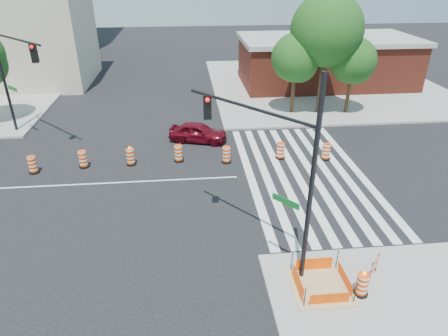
{
  "coord_description": "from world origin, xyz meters",
  "views": [
    {
      "loc": [
        4.31,
        -19.72,
        10.88
      ],
      "look_at": [
        6.13,
        -1.52,
        1.4
      ],
      "focal_mm": 32.0,
      "sensor_mm": 36.0,
      "label": 1
    }
  ],
  "objects": [
    {
      "name": "signal_pole_nw",
      "position": [
        -6.64,
        7.03,
        5.25
      ],
      "size": [
        4.53,
        4.85,
        8.58
      ],
      "rotation": [
        0.0,
        0.0,
        -0.82
      ],
      "color": "black",
      "rests_on": "ground"
    },
    {
      "name": "crosswalk_east",
      "position": [
        10.95,
        0.0,
        0.01
      ],
      "size": [
        6.75,
        13.5,
        0.01
      ],
      "color": "silver",
      "rests_on": "ground"
    },
    {
      "name": "pit_drum",
      "position": [
        10.31,
        -9.51,
        0.58
      ],
      "size": [
        0.53,
        0.53,
        1.05
      ],
      "color": "black",
      "rests_on": "ground"
    },
    {
      "name": "median_drum_2",
      "position": [
        -4.6,
        1.69,
        0.48
      ],
      "size": [
        0.6,
        0.6,
        1.02
      ],
      "color": "black",
      "rests_on": "ground"
    },
    {
      "name": "beige_midrise",
      "position": [
        -12.0,
        22.0,
        5.0
      ],
      "size": [
        14.0,
        10.0,
        10.0
      ],
      "primitive_type": "cube",
      "color": "#C2B794",
      "rests_on": "ground"
    },
    {
      "name": "ground",
      "position": [
        0.0,
        0.0,
        0.0
      ],
      "size": [
        120.0,
        120.0,
        0.0
      ],
      "primitive_type": "plane",
      "color": "black",
      "rests_on": "ground"
    },
    {
      "name": "tree_north_e",
      "position": [
        17.12,
        9.72,
        4.01
      ],
      "size": [
        3.51,
        3.51,
        5.97
      ],
      "color": "#382314",
      "rests_on": "ground"
    },
    {
      "name": "tree_north_d",
      "position": [
        14.94,
        10.07,
        6.11
      ],
      "size": [
        5.35,
        5.35,
        9.1
      ],
      "color": "#382314",
      "rests_on": "ground"
    },
    {
      "name": "tree_north_c",
      "position": [
        12.79,
        10.21,
        4.21
      ],
      "size": [
        3.69,
        3.69,
        6.27
      ],
      "color": "#382314",
      "rests_on": "ground"
    },
    {
      "name": "barricade",
      "position": [
        11.15,
        -8.66,
        0.64
      ],
      "size": [
        0.54,
        0.57,
        0.89
      ],
      "rotation": [
        0.0,
        0.0,
        0.82
      ],
      "color": "#E73F04",
      "rests_on": "ground"
    },
    {
      "name": "median_drum_5",
      "position": [
        3.75,
        2.38,
        0.48
      ],
      "size": [
        0.6,
        0.6,
        1.02
      ],
      "color": "black",
      "rests_on": "ground"
    },
    {
      "name": "brick_storefront",
      "position": [
        18.0,
        18.0,
        2.32
      ],
      "size": [
        16.5,
        8.5,
        4.6
      ],
      "color": "maroon",
      "rests_on": "ground"
    },
    {
      "name": "median_drum_8",
      "position": [
        12.77,
        1.74,
        0.48
      ],
      "size": [
        0.6,
        0.6,
        1.02
      ],
      "color": "black",
      "rests_on": "ground"
    },
    {
      "name": "median_drum_3",
      "position": [
        -1.87,
        2.15,
        0.48
      ],
      "size": [
        0.6,
        0.6,
        1.02
      ],
      "color": "black",
      "rests_on": "ground"
    },
    {
      "name": "red_coupe",
      "position": [
        5.05,
        5.3,
        0.66
      ],
      "size": [
        4.14,
        2.59,
        1.32
      ],
      "primitive_type": "imported",
      "rotation": [
        0.0,
        0.0,
        1.28
      ],
      "color": "#590713",
      "rests_on": "ground"
    },
    {
      "name": "median_drum_7",
      "position": [
        10.01,
        2.14,
        0.48
      ],
      "size": [
        0.6,
        0.6,
        1.02
      ],
      "color": "black",
      "rests_on": "ground"
    },
    {
      "name": "sidewalk_ne",
      "position": [
        18.0,
        18.0,
        0.07
      ],
      "size": [
        22.0,
        22.0,
        0.15
      ],
      "primitive_type": "cube",
      "color": "gray",
      "rests_on": "ground"
    },
    {
      "name": "lane_centerline",
      "position": [
        0.0,
        0.0,
        0.01
      ],
      "size": [
        14.0,
        0.12,
        0.01
      ],
      "primitive_type": "cube",
      "color": "silver",
      "rests_on": "ground"
    },
    {
      "name": "median_drum_6",
      "position": [
        6.62,
        1.91,
        0.48
      ],
      "size": [
        0.6,
        0.6,
        1.02
      ],
      "color": "black",
      "rests_on": "ground"
    },
    {
      "name": "excavation_pit",
      "position": [
        9.0,
        -9.0,
        0.22
      ],
      "size": [
        2.2,
        2.2,
        0.9
      ],
      "color": "tan",
      "rests_on": "ground"
    },
    {
      "name": "median_drum_4",
      "position": [
        0.89,
        2.19,
        0.49
      ],
      "size": [
        0.6,
        0.6,
        1.18
      ],
      "color": "black",
      "rests_on": "ground"
    },
    {
      "name": "signal_pole_se",
      "position": [
        7.35,
        -7.15,
        4.83
      ],
      "size": [
        3.97,
        4.62,
        7.87
      ],
      "rotation": [
        0.0,
        0.0,
        2.28
      ],
      "color": "black",
      "rests_on": "ground"
    }
  ]
}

